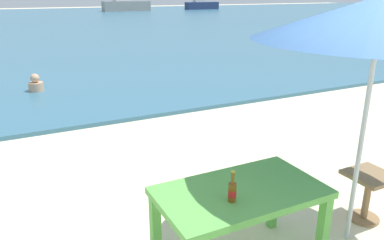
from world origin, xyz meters
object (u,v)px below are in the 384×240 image
(side_table_wood, at_px, (368,190))
(boat_sailboat, at_px, (201,5))
(patio_umbrella, at_px, (380,18))
(boat_ferry, at_px, (126,5))
(picnic_table_green, at_px, (240,201))
(swimmer_person, at_px, (36,84))
(beer_bottle_amber, at_px, (232,191))

(side_table_wood, xyz_separation_m, boat_sailboat, (20.71, 42.46, 0.30))
(patio_umbrella, xyz_separation_m, boat_ferry, (11.09, 42.62, -1.32))
(boat_ferry, bearing_deg, side_table_wood, -104.11)
(picnic_table_green, height_order, side_table_wood, picnic_table_green)
(boat_sailboat, bearing_deg, swimmer_person, -123.43)
(patio_umbrella, height_order, boat_sailboat, patio_umbrella)
(picnic_table_green, xyz_separation_m, boat_ferry, (12.28, 42.47, 0.15))
(picnic_table_green, relative_size, swimmer_person, 3.41)
(picnic_table_green, relative_size, boat_ferry, 0.25)
(picnic_table_green, bearing_deg, side_table_wood, -0.27)
(patio_umbrella, xyz_separation_m, boat_sailboat, (21.12, 42.60, -1.47))
(picnic_table_green, xyz_separation_m, boat_sailboat, (22.32, 42.45, -0.00))
(picnic_table_green, bearing_deg, swimmer_person, 97.85)
(picnic_table_green, xyz_separation_m, swimmer_person, (-0.99, 7.16, -0.41))
(patio_umbrella, relative_size, boat_sailboat, 0.53)
(picnic_table_green, height_order, beer_bottle_amber, beer_bottle_amber)
(boat_ferry, bearing_deg, patio_umbrella, -104.59)
(beer_bottle_amber, bearing_deg, boat_sailboat, 62.16)
(boat_sailboat, bearing_deg, picnic_table_green, -117.73)
(beer_bottle_amber, distance_m, patio_umbrella, 1.86)
(boat_sailboat, distance_m, boat_ferry, 10.03)
(picnic_table_green, distance_m, boat_sailboat, 47.96)
(beer_bottle_amber, bearing_deg, patio_umbrella, -1.26)
(side_table_wood, distance_m, swimmer_person, 7.62)
(picnic_table_green, xyz_separation_m, patio_umbrella, (1.19, -0.15, 1.47))
(side_table_wood, bearing_deg, patio_umbrella, -160.43)
(beer_bottle_amber, xyz_separation_m, boat_ferry, (12.45, 42.59, -0.06))
(boat_sailboat, xyz_separation_m, boat_ferry, (-10.03, 0.02, 0.15))
(picnic_table_green, xyz_separation_m, side_table_wood, (1.61, -0.01, -0.30))
(patio_umbrella, xyz_separation_m, swimmer_person, (-2.18, 7.31, -1.88))
(picnic_table_green, distance_m, beer_bottle_amber, 0.29)
(beer_bottle_amber, height_order, boat_sailboat, boat_sailboat)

